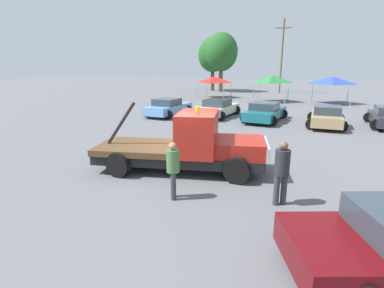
% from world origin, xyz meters
% --- Properties ---
extents(ground_plane, '(160.00, 160.00, 0.00)m').
position_xyz_m(ground_plane, '(0.00, 0.00, 0.00)').
color(ground_plane, slate).
extents(tow_truck, '(6.51, 3.47, 2.51)m').
position_xyz_m(tow_truck, '(0.37, 0.09, 0.94)').
color(tow_truck, black).
rests_on(tow_truck, ground).
extents(person_near_truck, '(0.41, 0.41, 1.83)m').
position_xyz_m(person_near_truck, '(3.79, -1.54, 1.06)').
color(person_near_truck, '#38383D').
rests_on(person_near_truck, ground).
extents(person_at_hood, '(0.38, 0.38, 1.69)m').
position_xyz_m(person_at_hood, '(0.87, -2.32, 0.98)').
color(person_at_hood, '#38383D').
rests_on(person_at_hood, ground).
extents(parked_car_skyblue, '(2.66, 4.66, 1.34)m').
position_xyz_m(parked_car_skyblue, '(-6.09, 11.09, 0.65)').
color(parked_car_skyblue, '#669ED1').
rests_on(parked_car_skyblue, ground).
extents(parked_car_cream, '(2.68, 4.88, 1.34)m').
position_xyz_m(parked_car_cream, '(-2.37, 12.14, 0.65)').
color(parked_car_cream, beige).
rests_on(parked_car_cream, ground).
extents(parked_car_teal, '(2.81, 4.94, 1.34)m').
position_xyz_m(parked_car_teal, '(1.24, 11.55, 0.65)').
color(parked_car_teal, '#196670').
rests_on(parked_car_teal, ground).
extents(parked_car_tan, '(2.36, 4.42, 1.34)m').
position_xyz_m(parked_car_tan, '(5.18, 11.10, 0.65)').
color(parked_car_tan, tan).
rests_on(parked_car_tan, ground).
extents(canopy_tent_red, '(3.37, 3.37, 2.52)m').
position_xyz_m(canopy_tent_red, '(-7.16, 25.63, 2.16)').
color(canopy_tent_red, '#9E9EA3').
rests_on(canopy_tent_red, ground).
extents(canopy_tent_green, '(3.31, 3.31, 2.81)m').
position_xyz_m(canopy_tent_green, '(-0.08, 23.77, 2.41)').
color(canopy_tent_green, '#9E9EA3').
rests_on(canopy_tent_green, ground).
extents(canopy_tent_blue, '(3.59, 3.59, 2.73)m').
position_xyz_m(canopy_tent_blue, '(5.76, 24.43, 2.34)').
color(canopy_tent_blue, '#9E9EA3').
rests_on(canopy_tent_blue, ground).
extents(tree_left, '(4.48, 4.48, 8.00)m').
position_xyz_m(tree_left, '(-10.86, 35.83, 5.37)').
color(tree_left, brown).
rests_on(tree_left, ground).
extents(tree_center, '(4.75, 4.75, 8.49)m').
position_xyz_m(tree_center, '(-8.97, 34.06, 5.69)').
color(tree_center, brown).
rests_on(tree_center, ground).
extents(utility_pole, '(2.20, 0.24, 9.97)m').
position_xyz_m(utility_pole, '(-0.56, 35.30, 5.25)').
color(utility_pole, brown).
rests_on(utility_pole, ground).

